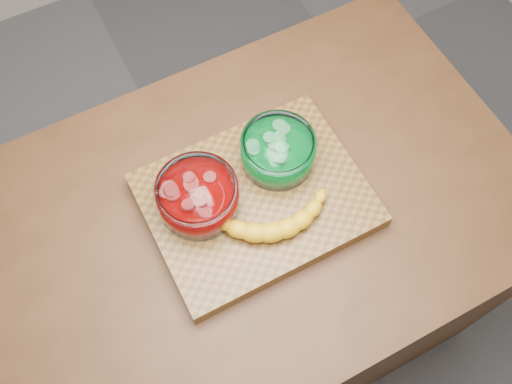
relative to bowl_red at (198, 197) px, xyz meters
name	(u,v)px	position (x,y,z in m)	size (l,w,h in m)	color
ground	(256,311)	(0.11, -0.04, -0.98)	(3.50, 3.50, 0.00)	#535257
counter	(256,271)	(0.11, -0.04, -0.53)	(1.20, 0.80, 0.90)	#482A15
cutting_board	(256,200)	(0.11, -0.04, -0.06)	(0.45, 0.35, 0.04)	brown
bowl_red	(198,197)	(0.00, 0.00, 0.00)	(0.17, 0.17, 0.08)	white
bowl_green	(278,151)	(0.19, 0.02, 0.00)	(0.16, 0.16, 0.07)	white
banana	(270,210)	(0.12, -0.09, -0.02)	(0.28, 0.17, 0.04)	gold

